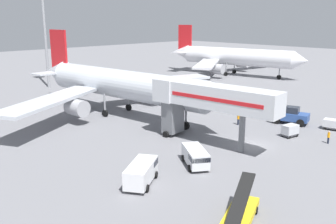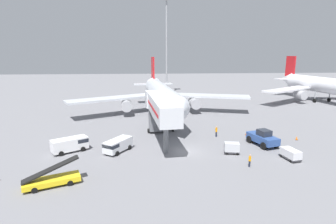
{
  "view_description": "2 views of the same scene",
  "coord_description": "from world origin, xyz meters",
  "px_view_note": "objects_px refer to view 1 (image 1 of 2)",
  "views": [
    {
      "loc": [
        -37.52,
        -23.78,
        14.99
      ],
      "look_at": [
        -2.76,
        11.98,
        2.47
      ],
      "focal_mm": 40.47,
      "sensor_mm": 36.0,
      "label": 1
    },
    {
      "loc": [
        -5.39,
        -36.66,
        13.91
      ],
      "look_at": [
        -1.55,
        14.78,
        2.63
      ],
      "focal_mm": 28.95,
      "sensor_mm": 36.0,
      "label": 2
    }
  ],
  "objects_px": {
    "jet_bridge": "(206,99)",
    "airplane_background": "(232,57)",
    "baggage_cart_near_right": "(290,130)",
    "baggage_cart_rear_right": "(334,124)",
    "belt_loader_truck": "(240,213)",
    "ground_crew_worker_foreground": "(329,137)",
    "ground_crew_worker_midground": "(238,118)",
    "safety_cone_alpha": "(256,115)",
    "service_van_far_left": "(196,156)",
    "pushback_tug": "(290,116)",
    "safety_cone_charlie": "(299,111)",
    "service_van_rear_left": "(142,172)",
    "airplane_at_gate": "(118,84)"
  },
  "relations": [
    {
      "from": "belt_loader_truck",
      "to": "safety_cone_charlie",
      "type": "height_order",
      "value": "belt_loader_truck"
    },
    {
      "from": "jet_bridge",
      "to": "pushback_tug",
      "type": "distance_m",
      "value": 16.39
    },
    {
      "from": "airplane_at_gate",
      "to": "ground_crew_worker_midground",
      "type": "height_order",
      "value": "airplane_at_gate"
    },
    {
      "from": "baggage_cart_near_right",
      "to": "baggage_cart_rear_right",
      "type": "height_order",
      "value": "baggage_cart_near_right"
    },
    {
      "from": "ground_crew_worker_midground",
      "to": "safety_cone_charlie",
      "type": "distance_m",
      "value": 12.99
    },
    {
      "from": "safety_cone_alpha",
      "to": "airplane_background",
      "type": "relative_size",
      "value": 0.02
    },
    {
      "from": "jet_bridge",
      "to": "airplane_background",
      "type": "xyz_separation_m",
      "value": [
        48.24,
        31.71,
        -0.68
      ]
    },
    {
      "from": "airplane_at_gate",
      "to": "baggage_cart_rear_right",
      "type": "height_order",
      "value": "airplane_at_gate"
    },
    {
      "from": "baggage_cart_near_right",
      "to": "safety_cone_charlie",
      "type": "distance_m",
      "value": 13.53
    },
    {
      "from": "ground_crew_worker_foreground",
      "to": "safety_cone_alpha",
      "type": "bearing_deg",
      "value": 71.4
    },
    {
      "from": "ground_crew_worker_foreground",
      "to": "ground_crew_worker_midground",
      "type": "distance_m",
      "value": 12.6
    },
    {
      "from": "ground_crew_worker_midground",
      "to": "jet_bridge",
      "type": "bearing_deg",
      "value": -168.95
    },
    {
      "from": "service_van_rear_left",
      "to": "ground_crew_worker_midground",
      "type": "bearing_deg",
      "value": 13.33
    },
    {
      "from": "service_van_rear_left",
      "to": "baggage_cart_near_right",
      "type": "relative_size",
      "value": 2.3
    },
    {
      "from": "pushback_tug",
      "to": "airplane_background",
      "type": "height_order",
      "value": "airplane_background"
    },
    {
      "from": "ground_crew_worker_midground",
      "to": "safety_cone_alpha",
      "type": "xyz_separation_m",
      "value": [
        5.46,
        0.54,
        -0.64
      ]
    },
    {
      "from": "airplane_at_gate",
      "to": "belt_loader_truck",
      "type": "relative_size",
      "value": 6.96
    },
    {
      "from": "service_van_rear_left",
      "to": "belt_loader_truck",
      "type": "bearing_deg",
      "value": -85.63
    },
    {
      "from": "baggage_cart_rear_right",
      "to": "service_van_far_left",
      "type": "bearing_deg",
      "value": 168.88
    },
    {
      "from": "jet_bridge",
      "to": "service_van_far_left",
      "type": "relative_size",
      "value": 3.41
    },
    {
      "from": "belt_loader_truck",
      "to": "airplane_background",
      "type": "relative_size",
      "value": 0.15
    },
    {
      "from": "ground_crew_worker_foreground",
      "to": "safety_cone_alpha",
      "type": "distance_m",
      "value": 13.82
    },
    {
      "from": "service_van_rear_left",
      "to": "safety_cone_charlie",
      "type": "height_order",
      "value": "service_van_rear_left"
    },
    {
      "from": "airplane_at_gate",
      "to": "belt_loader_truck",
      "type": "distance_m",
      "value": 35.54
    },
    {
      "from": "safety_cone_charlie",
      "to": "jet_bridge",
      "type": "bearing_deg",
      "value": 177.83
    },
    {
      "from": "baggage_cart_rear_right",
      "to": "ground_crew_worker_foreground",
      "type": "distance_m",
      "value": 6.61
    },
    {
      "from": "pushback_tug",
      "to": "safety_cone_alpha",
      "type": "bearing_deg",
      "value": 95.78
    },
    {
      "from": "baggage_cart_near_right",
      "to": "pushback_tug",
      "type": "bearing_deg",
      "value": 28.03
    },
    {
      "from": "jet_bridge",
      "to": "belt_loader_truck",
      "type": "xyz_separation_m",
      "value": [
        -12.31,
        -13.91,
        -4.77
      ]
    },
    {
      "from": "pushback_tug",
      "to": "service_van_far_left",
      "type": "relative_size",
      "value": 1.14
    },
    {
      "from": "safety_cone_alpha",
      "to": "service_van_far_left",
      "type": "bearing_deg",
      "value": -162.89
    },
    {
      "from": "belt_loader_truck",
      "to": "safety_cone_alpha",
      "type": "height_order",
      "value": "belt_loader_truck"
    },
    {
      "from": "ground_crew_worker_midground",
      "to": "safety_cone_alpha",
      "type": "bearing_deg",
      "value": 5.68
    },
    {
      "from": "baggage_cart_rear_right",
      "to": "ground_crew_worker_foreground",
      "type": "bearing_deg",
      "value": -162.95
    },
    {
      "from": "belt_loader_truck",
      "to": "service_van_rear_left",
      "type": "relative_size",
      "value": 1.16
    },
    {
      "from": "baggage_cart_rear_right",
      "to": "airplane_background",
      "type": "bearing_deg",
      "value": 52.24
    },
    {
      "from": "ground_crew_worker_midground",
      "to": "safety_cone_charlie",
      "type": "bearing_deg",
      "value": -12.02
    },
    {
      "from": "jet_bridge",
      "to": "safety_cone_alpha",
      "type": "distance_m",
      "value": 16.04
    },
    {
      "from": "belt_loader_truck",
      "to": "airplane_background",
      "type": "bearing_deg",
      "value": 36.99
    },
    {
      "from": "airplane_background",
      "to": "safety_cone_charlie",
      "type": "bearing_deg",
      "value": -128.65
    },
    {
      "from": "service_van_rear_left",
      "to": "ground_crew_worker_midground",
      "type": "xyz_separation_m",
      "value": [
        22.63,
        5.36,
        -0.18
      ]
    },
    {
      "from": "jet_bridge",
      "to": "ground_crew_worker_midground",
      "type": "bearing_deg",
      "value": 11.05
    },
    {
      "from": "ground_crew_worker_foreground",
      "to": "safety_cone_charlie",
      "type": "height_order",
      "value": "ground_crew_worker_foreground"
    },
    {
      "from": "safety_cone_alpha",
      "to": "airplane_background",
      "type": "height_order",
      "value": "airplane_background"
    },
    {
      "from": "service_van_far_left",
      "to": "airplane_background",
      "type": "distance_m",
      "value": 65.47
    },
    {
      "from": "airplane_background",
      "to": "baggage_cart_near_right",
      "type": "bearing_deg",
      "value": -135.56
    },
    {
      "from": "baggage_cart_near_right",
      "to": "ground_crew_worker_midground",
      "type": "xyz_separation_m",
      "value": [
        -0.21,
        7.9,
        0.1
      ]
    },
    {
      "from": "jet_bridge",
      "to": "belt_loader_truck",
      "type": "distance_m",
      "value": 19.18
    },
    {
      "from": "ground_crew_worker_midground",
      "to": "airplane_background",
      "type": "height_order",
      "value": "airplane_background"
    },
    {
      "from": "airplane_background",
      "to": "ground_crew_worker_midground",
      "type": "bearing_deg",
      "value": -142.37
    }
  ]
}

